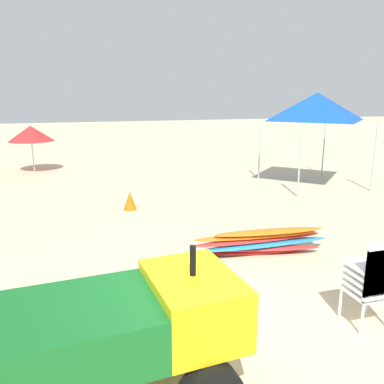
{
  "coord_description": "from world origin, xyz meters",
  "views": [
    {
      "loc": [
        -1.54,
        -3.81,
        2.89
      ],
      "look_at": [
        0.58,
        3.27,
        1.05
      ],
      "focal_mm": 37.01,
      "sensor_mm": 36.0,
      "label": 1
    }
  ],
  "objects_px": {
    "surfboard_pile": "(261,242)",
    "beach_umbrella_mid": "(31,133)",
    "traffic_cone_near": "(130,201)",
    "popup_canopy": "(317,107)",
    "stacked_plastic_chairs": "(374,277)",
    "utility_cart": "(111,331)"
  },
  "relations": [
    {
      "from": "surfboard_pile",
      "to": "beach_umbrella_mid",
      "type": "xyz_separation_m",
      "value": [
        -4.7,
        9.76,
        1.21
      ]
    },
    {
      "from": "beach_umbrella_mid",
      "to": "traffic_cone_near",
      "type": "relative_size",
      "value": 3.65
    },
    {
      "from": "surfboard_pile",
      "to": "traffic_cone_near",
      "type": "relative_size",
      "value": 5.54
    },
    {
      "from": "popup_canopy",
      "to": "beach_umbrella_mid",
      "type": "xyz_separation_m",
      "value": [
        -8.9,
        4.94,
        -1.05
      ]
    },
    {
      "from": "stacked_plastic_chairs",
      "to": "beach_umbrella_mid",
      "type": "relative_size",
      "value": 0.69
    },
    {
      "from": "beach_umbrella_mid",
      "to": "utility_cart",
      "type": "bearing_deg",
      "value": -82.26
    },
    {
      "from": "traffic_cone_near",
      "to": "utility_cart",
      "type": "bearing_deg",
      "value": -99.29
    },
    {
      "from": "popup_canopy",
      "to": "beach_umbrella_mid",
      "type": "distance_m",
      "value": 10.23
    },
    {
      "from": "surfboard_pile",
      "to": "popup_canopy",
      "type": "relative_size",
      "value": 0.9
    },
    {
      "from": "traffic_cone_near",
      "to": "beach_umbrella_mid",
      "type": "bearing_deg",
      "value": 114.45
    },
    {
      "from": "surfboard_pile",
      "to": "beach_umbrella_mid",
      "type": "bearing_deg",
      "value": 115.73
    },
    {
      "from": "utility_cart",
      "to": "beach_umbrella_mid",
      "type": "height_order",
      "value": "beach_umbrella_mid"
    },
    {
      "from": "surfboard_pile",
      "to": "traffic_cone_near",
      "type": "bearing_deg",
      "value": 117.84
    },
    {
      "from": "stacked_plastic_chairs",
      "to": "popup_canopy",
      "type": "xyz_separation_m",
      "value": [
        3.94,
        7.37,
        1.8
      ]
    },
    {
      "from": "popup_canopy",
      "to": "traffic_cone_near",
      "type": "xyz_separation_m",
      "value": [
        -6.11,
        -1.21,
        -2.26
      ]
    },
    {
      "from": "stacked_plastic_chairs",
      "to": "surfboard_pile",
      "type": "height_order",
      "value": "stacked_plastic_chairs"
    },
    {
      "from": "utility_cart",
      "to": "traffic_cone_near",
      "type": "distance_m",
      "value": 6.65
    },
    {
      "from": "utility_cart",
      "to": "beach_umbrella_mid",
      "type": "xyz_separation_m",
      "value": [
        -1.72,
        12.69,
        0.67
      ]
    },
    {
      "from": "utility_cart",
      "to": "traffic_cone_near",
      "type": "bearing_deg",
      "value": 80.71
    },
    {
      "from": "utility_cart",
      "to": "surfboard_pile",
      "type": "xyz_separation_m",
      "value": [
        2.98,
        2.93,
        -0.54
      ]
    },
    {
      "from": "beach_umbrella_mid",
      "to": "traffic_cone_near",
      "type": "height_order",
      "value": "beach_umbrella_mid"
    },
    {
      "from": "utility_cart",
      "to": "beach_umbrella_mid",
      "type": "relative_size",
      "value": 1.51
    }
  ]
}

